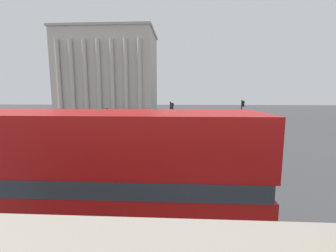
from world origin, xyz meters
The scene contains 11 objects.
double_decker_bus centered at (-4.17, 4.06, 2.40)m, with size 11.32×2.63×4.32m.
plaza_building_left centered at (-18.66, 54.87, 10.02)m, with size 23.26×15.39×20.05m.
traffic_light_near centered at (-4.73, 10.22, 2.62)m, with size 0.42×0.24×4.03m.
traffic_light_mid centered at (-1.58, 18.64, 2.68)m, with size 0.42×0.24×4.13m.
traffic_light_far centered at (6.47, 24.54, 2.69)m, with size 0.42×0.24×4.15m.
car_silver centered at (-6.61, 20.88, 0.70)m, with size 4.20×1.93×1.35m.
car_black centered at (0.89, 19.85, 0.70)m, with size 4.20×1.93×1.35m.
pedestrian_yellow centered at (-0.68, 31.75, 0.95)m, with size 0.32×0.32×1.65m.
pedestrian_grey centered at (-7.89, 18.44, 1.05)m, with size 0.32×0.32×1.81m.
pedestrian_white centered at (-3.52, 20.29, 0.94)m, with size 0.32×0.32×1.64m.
pedestrian_black centered at (8.62, 21.33, 0.95)m, with size 0.32×0.32×1.66m.
Camera 1 is at (-0.77, -2.03, 4.81)m, focal length 24.00 mm.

